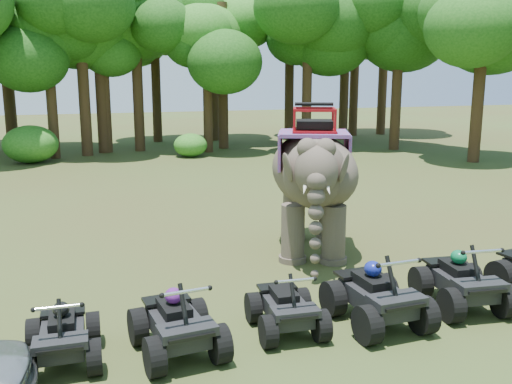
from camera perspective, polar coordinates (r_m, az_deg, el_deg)
ground at (r=11.56m, az=1.86°, el=-10.44°), size 110.00×110.00×0.00m
elephant at (r=14.06m, az=5.73°, el=1.28°), size 3.38×4.73×3.64m
atv_0 at (r=9.41m, az=-18.86°, el=-12.70°), size 1.17×1.58×1.15m
atv_1 at (r=9.27m, az=-7.93°, el=-12.10°), size 1.43×1.84×1.28m
atv_2 at (r=9.94m, az=3.03°, el=-10.72°), size 1.22×1.61×1.14m
atv_3 at (r=10.37m, az=12.03°, el=-9.30°), size 1.43×1.91×1.37m
atv_4 at (r=11.53m, az=19.92°, el=-7.69°), size 1.51×1.93×1.33m
tree_0 at (r=32.98m, az=-11.83°, el=12.22°), size 6.62×6.62×9.46m
tree_1 at (r=33.51m, az=-3.34°, el=12.20°), size 6.42×6.42×9.18m
tree_2 at (r=33.14m, az=5.14°, el=11.73°), size 6.06×6.06×8.66m
tree_3 at (r=33.89m, az=13.99°, el=12.05°), size 6.58×6.58×9.39m
tree_4 at (r=30.25m, az=21.52°, el=11.38°), size 6.37×6.37×9.10m
tree_26 at (r=31.26m, az=-19.85°, el=9.77°), size 5.06×5.06×7.23m
tree_27 at (r=38.59m, az=-23.51°, el=10.62°), size 5.86×5.86×8.38m
tree_28 at (r=31.74m, az=-16.98°, el=11.98°), size 6.61×6.61×9.44m
tree_29 at (r=41.06m, az=9.87°, el=12.79°), size 7.23×7.23×10.33m
tree_30 at (r=37.62m, az=-4.29°, el=12.28°), size 6.54×6.54×9.35m
tree_31 at (r=37.31m, az=-10.02°, el=12.02°), size 6.43×6.43×9.19m
tree_32 at (r=32.76m, az=-15.41°, el=13.15°), size 7.49×7.49×10.71m
tree_33 at (r=35.58m, az=-23.78°, el=11.88°), size 6.99×6.99×9.99m
tree_37 at (r=38.64m, az=8.89°, el=12.59°), size 6.94×6.94×9.92m
tree_38 at (r=38.22m, az=3.37°, el=12.62°), size 6.86×6.86×9.80m
tree_39 at (r=32.81m, az=-14.96°, el=11.15°), size 5.88×5.88×8.39m
tree_40 at (r=42.32m, az=12.66°, el=13.06°), size 7.65×7.65×10.93m
tree_42 at (r=31.97m, az=-4.88°, el=10.38°), size 5.01×5.01×7.16m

